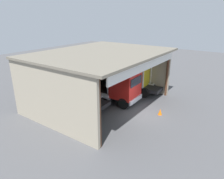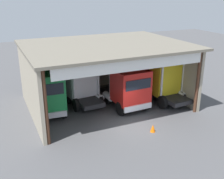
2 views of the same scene
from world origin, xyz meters
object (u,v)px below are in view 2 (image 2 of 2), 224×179
(tool_cart, at_px, (38,93))
(traffic_cone, at_px, (153,128))
(oil_drum, at_px, (120,83))
(truck_green_center_left_bay, at_px, (48,94))
(truck_yellow_left_bay, at_px, (164,81))
(truck_red_yard_outside, at_px, (128,88))
(truck_white_right_bay, at_px, (81,83))

(tool_cart, height_order, traffic_cone, tool_cart)
(tool_cart, bearing_deg, oil_drum, -1.57)
(tool_cart, relative_size, traffic_cone, 1.79)
(truck_green_center_left_bay, xyz_separation_m, truck_yellow_left_bay, (9.93, -1.04, -0.03))
(truck_yellow_left_bay, bearing_deg, traffic_cone, -133.72)
(oil_drum, relative_size, tool_cart, 0.85)
(truck_red_yard_outside, relative_size, oil_drum, 6.01)
(truck_green_center_left_bay, height_order, tool_cart, truck_green_center_left_bay)
(truck_white_right_bay, relative_size, oil_drum, 5.20)
(truck_white_right_bay, relative_size, truck_red_yard_outside, 0.87)
(truck_green_center_left_bay, distance_m, tool_cart, 4.38)
(truck_red_yard_outside, height_order, truck_yellow_left_bay, truck_yellow_left_bay)
(tool_cart, bearing_deg, truck_white_right_bay, -39.45)
(truck_green_center_left_bay, bearing_deg, tool_cart, -84.33)
(oil_drum, bearing_deg, truck_yellow_left_bay, -69.73)
(truck_red_yard_outside, xyz_separation_m, tool_cart, (-6.40, 5.42, -1.31))
(truck_yellow_left_bay, bearing_deg, truck_white_right_bay, 157.51)
(truck_green_center_left_bay, xyz_separation_m, truck_white_right_bay, (3.18, 1.42, -0.01))
(truck_yellow_left_bay, bearing_deg, oil_drum, 107.80)
(truck_green_center_left_bay, height_order, truck_yellow_left_bay, truck_yellow_left_bay)
(tool_cart, bearing_deg, traffic_cone, -57.53)
(truck_white_right_bay, height_order, tool_cart, truck_white_right_bay)
(oil_drum, bearing_deg, traffic_cone, -102.49)
(oil_drum, bearing_deg, truck_white_right_bay, -153.06)
(truck_white_right_bay, xyz_separation_m, oil_drum, (4.92, 2.50, -1.44))
(truck_white_right_bay, relative_size, truck_yellow_left_bay, 1.02)
(truck_red_yard_outside, xyz_separation_m, traffic_cone, (-0.26, -4.23, -1.53))
(oil_drum, relative_size, traffic_cone, 1.53)
(oil_drum, bearing_deg, truck_red_yard_outside, -109.36)
(truck_yellow_left_bay, distance_m, oil_drum, 5.48)
(truck_yellow_left_bay, distance_m, traffic_cone, 6.15)
(truck_yellow_left_bay, height_order, tool_cart, truck_yellow_left_bay)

